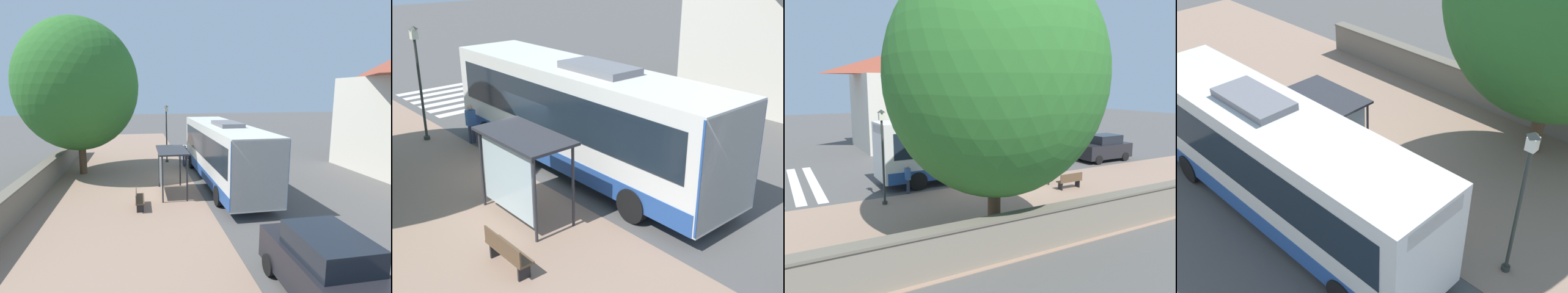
{
  "view_description": "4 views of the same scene",
  "coord_description": "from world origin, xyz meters",
  "views": [
    {
      "loc": [
        -3.18,
        -18.58,
        5.44
      ],
      "look_at": [
        0.05,
        -1.3,
        2.31
      ],
      "focal_mm": 28.0,
      "sensor_mm": 36.0,
      "label": 1
    },
    {
      "loc": [
        -8.23,
        -13.11,
        6.94
      ],
      "look_at": [
        1.67,
        -1.72,
        0.97
      ],
      "focal_mm": 45.0,
      "sensor_mm": 36.0,
      "label": 2
    },
    {
      "loc": [
        -18.36,
        9.44,
        5.61
      ],
      "look_at": [
        1.51,
        -1.69,
        1.88
      ],
      "focal_mm": 35.0,
      "sensor_mm": 36.0,
      "label": 3
    },
    {
      "loc": [
        8.11,
        8.83,
        10.28
      ],
      "look_at": [
        -0.86,
        0.03,
        1.91
      ],
      "focal_mm": 45.0,
      "sensor_mm": 36.0,
      "label": 4
    }
  ],
  "objects": [
    {
      "name": "stone_wall",
      "position": [
        -8.55,
        0.0,
        0.72
      ],
      "size": [
        0.6,
        20.0,
        1.43
      ],
      "color": "slate",
      "rests_on": "ground"
    },
    {
      "name": "bus_shelter",
      "position": [
        -1.65,
        -2.76,
        2.01
      ],
      "size": [
        1.53,
        2.93,
        2.46
      ],
      "color": "#2D2D33",
      "rests_on": "ground"
    },
    {
      "name": "shade_tree",
      "position": [
        -6.95,
        2.47,
        5.89
      ],
      "size": [
        7.66,
        7.66,
        10.1
      ],
      "color": "brown",
      "rests_on": "ground"
    },
    {
      "name": "pedestrian",
      "position": [
        0.11,
        3.37,
        0.91
      ],
      "size": [
        0.34,
        0.22,
        1.57
      ],
      "color": "#2D3347",
      "rests_on": "ground"
    },
    {
      "name": "bus",
      "position": [
        1.69,
        -1.37,
        1.96
      ],
      "size": [
        2.66,
        11.55,
        3.81
      ],
      "color": "silver",
      "rests_on": "ground"
    },
    {
      "name": "background_building",
      "position": [
        15.03,
        -3.83,
        4.83
      ],
      "size": [
        7.6,
        13.44,
        9.4
      ],
      "color": "beige",
      "rests_on": "ground"
    },
    {
      "name": "street_lamp_near",
      "position": [
        -1.08,
        4.92,
        2.65
      ],
      "size": [
        0.28,
        0.28,
        4.48
      ],
      "color": "#2D332D",
      "rests_on": "ground"
    },
    {
      "name": "sidewalk_plaza",
      "position": [
        -4.5,
        0.0,
        0.01
      ],
      "size": [
        9.0,
        44.0,
        0.02
      ],
      "color": "#937560",
      "rests_on": "ground"
    },
    {
      "name": "ground_plane",
      "position": [
        0.0,
        0.0,
        0.0
      ],
      "size": [
        120.0,
        120.0,
        0.0
      ],
      "primitive_type": "plane",
      "color": "#514F4C",
      "rests_on": "ground"
    },
    {
      "name": "bench",
      "position": [
        -3.29,
        -4.55,
        0.47
      ],
      "size": [
        0.4,
        1.51,
        0.88
      ],
      "color": "brown",
      "rests_on": "ground"
    },
    {
      "name": "parked_car_behind_bus",
      "position": [
        1.45,
        -12.1,
        0.94
      ],
      "size": [
        2.02,
        4.14,
        1.93
      ],
      "color": "black",
      "rests_on": "ground"
    }
  ]
}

